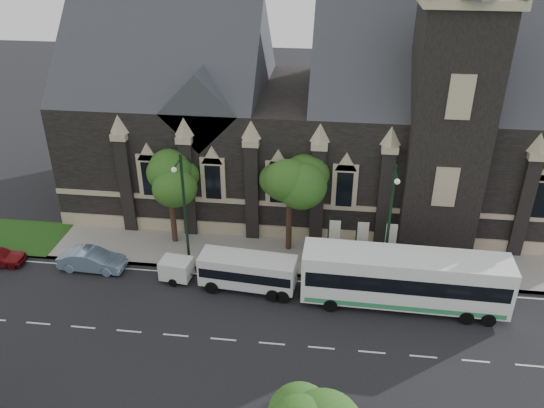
% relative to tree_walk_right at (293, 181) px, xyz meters
% --- Properties ---
extents(ground, '(160.00, 160.00, 0.00)m').
position_rel_tree_walk_right_xyz_m(ground, '(-3.21, -10.71, -5.82)').
color(ground, black).
rests_on(ground, ground).
extents(sidewalk, '(80.00, 5.00, 0.15)m').
position_rel_tree_walk_right_xyz_m(sidewalk, '(-3.21, -1.21, -5.74)').
color(sidewalk, '#9B958D').
rests_on(sidewalk, ground).
extents(museum, '(40.00, 17.70, 29.90)m').
position_rel_tree_walk_right_xyz_m(museum, '(1.90, 8.07, 2.35)').
color(museum, black).
rests_on(museum, ground).
extents(tree_walk_right, '(4.08, 4.08, 7.80)m').
position_rel_tree_walk_right_xyz_m(tree_walk_right, '(0.00, 0.00, 0.00)').
color(tree_walk_right, black).
rests_on(tree_walk_right, ground).
extents(tree_walk_left, '(3.91, 3.91, 7.64)m').
position_rel_tree_walk_right_xyz_m(tree_walk_left, '(-9.01, -0.01, -0.08)').
color(tree_walk_left, black).
rests_on(tree_walk_left, ground).
extents(street_lamp_near, '(0.36, 1.88, 9.00)m').
position_rel_tree_walk_right_xyz_m(street_lamp_near, '(6.79, -3.62, -0.71)').
color(street_lamp_near, black).
rests_on(street_lamp_near, ground).
extents(street_lamp_mid, '(0.36, 1.88, 9.00)m').
position_rel_tree_walk_right_xyz_m(street_lamp_mid, '(-7.21, -3.62, -0.71)').
color(street_lamp_mid, black).
rests_on(street_lamp_mid, ground).
extents(banner_flag_left, '(0.90, 0.10, 4.00)m').
position_rel_tree_walk_right_xyz_m(banner_flag_left, '(3.08, -1.71, -3.43)').
color(banner_flag_left, black).
rests_on(banner_flag_left, ground).
extents(banner_flag_center, '(0.90, 0.10, 4.00)m').
position_rel_tree_walk_right_xyz_m(banner_flag_center, '(5.08, -1.71, -3.43)').
color(banner_flag_center, black).
rests_on(banner_flag_center, ground).
extents(banner_flag_right, '(0.90, 0.10, 4.00)m').
position_rel_tree_walk_right_xyz_m(banner_flag_right, '(7.08, -1.71, -3.43)').
color(banner_flag_right, black).
rests_on(banner_flag_right, ground).
extents(tour_coach, '(13.28, 3.28, 3.86)m').
position_rel_tree_walk_right_xyz_m(tour_coach, '(7.88, -5.92, -3.72)').
color(tour_coach, white).
rests_on(tour_coach, ground).
extents(shuttle_bus, '(6.73, 2.84, 2.54)m').
position_rel_tree_walk_right_xyz_m(shuttle_bus, '(-2.50, -5.43, -4.34)').
color(shuttle_bus, silver).
rests_on(shuttle_bus, ground).
extents(box_trailer, '(3.14, 1.85, 1.64)m').
position_rel_tree_walk_right_xyz_m(box_trailer, '(-7.69, -5.05, -4.89)').
color(box_trailer, silver).
rests_on(box_trailer, ground).
extents(sedan, '(4.85, 1.81, 1.58)m').
position_rel_tree_walk_right_xyz_m(sedan, '(-14.15, -4.54, -5.02)').
color(sedan, '#7E98B6').
rests_on(sedan, ground).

